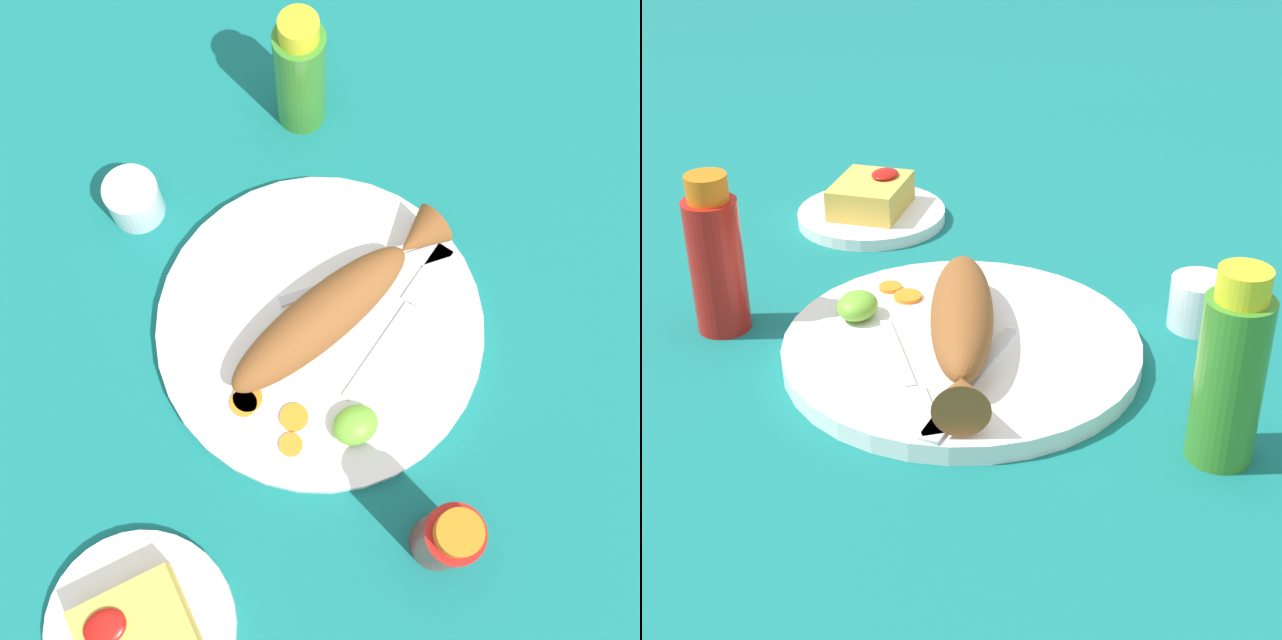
{
  "view_description": "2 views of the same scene",
  "coord_description": "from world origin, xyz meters",
  "views": [
    {
      "loc": [
        0.11,
        0.23,
        0.86
      ],
      "look_at": [
        0.0,
        0.0,
        0.04
      ],
      "focal_mm": 50.0,
      "sensor_mm": 36.0,
      "label": 1
    },
    {
      "loc": [
        -0.74,
        -0.2,
        0.47
      ],
      "look_at": [
        0.0,
        0.0,
        0.04
      ],
      "focal_mm": 55.0,
      "sensor_mm": 36.0,
      "label": 2
    }
  ],
  "objects": [
    {
      "name": "ground_plane",
      "position": [
        0.0,
        0.0,
        0.0
      ],
      "size": [
        4.0,
        4.0,
        0.0
      ],
      "primitive_type": "plane",
      "color": "#146B66"
    },
    {
      "name": "main_plate",
      "position": [
        0.0,
        0.0,
        0.01
      ],
      "size": [
        0.32,
        0.32,
        0.02
      ],
      "primitive_type": "cylinder",
      "color": "white",
      "rests_on": "ground_plane"
    },
    {
      "name": "fried_fish",
      "position": [
        -0.02,
        -0.0,
        0.04
      ],
      "size": [
        0.26,
        0.12,
        0.05
      ],
      "rotation": [
        0.0,
        0.0,
        0.26
      ],
      "color": "brown",
      "rests_on": "main_plate"
    },
    {
      "name": "fork_near",
      "position": [
        -0.08,
        -0.03,
        0.02
      ],
      "size": [
        0.19,
        0.04,
        0.0
      ],
      "rotation": [
        0.0,
        0.0,
        3.01
      ],
      "color": "silver",
      "rests_on": "main_plate"
    },
    {
      "name": "fork_far",
      "position": [
        -0.08,
        0.02,
        0.02
      ],
      "size": [
        0.17,
        0.1,
        0.0
      ],
      "rotation": [
        0.0,
        0.0,
        3.66
      ],
      "color": "silver",
      "rests_on": "main_plate"
    },
    {
      "name": "carrot_slice_near",
      "position": [
        0.1,
        0.04,
        0.02
      ],
      "size": [
        0.03,
        0.03,
        0.0
      ],
      "primitive_type": "cylinder",
      "color": "orange",
      "rests_on": "main_plate"
    },
    {
      "name": "carrot_slice_mid",
      "position": [
        0.09,
        0.03,
        0.02
      ],
      "size": [
        0.03,
        0.03,
        0.0
      ],
      "primitive_type": "cylinder",
      "color": "orange",
      "rests_on": "main_plate"
    },
    {
      "name": "carrot_slice_far",
      "position": [
        0.06,
        0.07,
        0.02
      ],
      "size": [
        0.03,
        0.03,
        0.0
      ],
      "primitive_type": "cylinder",
      "color": "orange",
      "rests_on": "main_plate"
    },
    {
      "name": "carrot_slice_extra",
      "position": [
        0.08,
        0.09,
        0.02
      ],
      "size": [
        0.02,
        0.02,
        0.0
      ],
      "primitive_type": "cylinder",
      "color": "orange",
      "rests_on": "main_plate"
    },
    {
      "name": "lime_wedge_main",
      "position": [
        0.01,
        0.11,
        0.03
      ],
      "size": [
        0.04,
        0.04,
        0.02
      ],
      "primitive_type": "ellipsoid",
      "color": "#6BB233",
      "rests_on": "main_plate"
    },
    {
      "name": "hot_sauce_bottle_red",
      "position": [
        -0.01,
        0.23,
        0.07
      ],
      "size": [
        0.05,
        0.05,
        0.16
      ],
      "color": "#B21914",
      "rests_on": "ground_plane"
    },
    {
      "name": "hot_sauce_bottle_green",
      "position": [
        -0.09,
        -0.23,
        0.08
      ],
      "size": [
        0.05,
        0.05,
        0.16
      ],
      "color": "#3D8428",
      "rests_on": "ground_plane"
    },
    {
      "name": "salt_cup",
      "position": [
        0.11,
        -0.2,
        0.02
      ],
      "size": [
        0.06,
        0.06,
        0.05
      ],
      "color": "silver",
      "rests_on": "ground_plane"
    },
    {
      "name": "side_plate_fries",
      "position": [
        0.27,
        0.18,
        0.01
      ],
      "size": [
        0.17,
        0.17,
        0.01
      ],
      "primitive_type": "cylinder",
      "color": "white",
      "rests_on": "ground_plane"
    },
    {
      "name": "fries_pile",
      "position": [
        0.27,
        0.18,
        0.03
      ],
      "size": [
        0.1,
        0.08,
        0.04
      ],
      "color": "gold",
      "rests_on": "side_plate_fries"
    }
  ]
}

